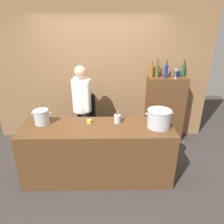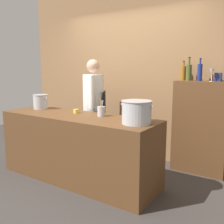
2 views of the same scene
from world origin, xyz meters
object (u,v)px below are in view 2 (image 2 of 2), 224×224
(stockpot_small, at_px, (41,102))
(wine_bottle_amber, at_px, (183,73))
(wine_glass_wide, at_px, (212,72))
(utensil_crock, at_px, (101,111))
(spice_tin_navy, at_px, (218,77))
(butter_jar, at_px, (76,111))
(wine_bottle_cobalt, at_px, (200,72))
(stockpot_large, at_px, (137,112))
(chef, at_px, (94,103))
(wine_bottle_olive, at_px, (189,72))

(stockpot_small, relative_size, wine_bottle_amber, 1.03)
(wine_bottle_amber, distance_m, wine_glass_wide, 0.46)
(utensil_crock, distance_m, wine_bottle_amber, 1.40)
(stockpot_small, height_order, utensil_crock, utensil_crock)
(wine_glass_wide, height_order, spice_tin_navy, wine_glass_wide)
(butter_jar, distance_m, wine_bottle_amber, 1.68)
(wine_bottle_cobalt, bearing_deg, wine_bottle_amber, 163.50)
(stockpot_large, bearing_deg, stockpot_small, 175.77)
(butter_jar, relative_size, wine_glass_wide, 0.44)
(stockpot_large, height_order, wine_bottle_cobalt, wine_bottle_cobalt)
(spice_tin_navy, bearing_deg, chef, -165.68)
(utensil_crock, xyz_separation_m, wine_glass_wide, (1.14, 0.99, 0.50))
(stockpot_large, xyz_separation_m, wine_bottle_cobalt, (0.36, 1.19, 0.44))
(stockpot_small, xyz_separation_m, utensil_crock, (1.15, 0.02, -0.04))
(wine_bottle_olive, bearing_deg, wine_glass_wide, -13.14)
(stockpot_large, relative_size, wine_bottle_olive, 1.22)
(wine_bottle_amber, bearing_deg, spice_tin_navy, -2.73)
(wine_bottle_cobalt, bearing_deg, wine_glass_wide, -16.75)
(butter_jar, height_order, wine_glass_wide, wine_glass_wide)
(wine_bottle_olive, xyz_separation_m, wine_bottle_amber, (-0.10, 0.05, -0.01))
(wine_glass_wide, bearing_deg, stockpot_large, -115.34)
(stockpot_large, bearing_deg, chef, 147.41)
(utensil_crock, height_order, wine_bottle_cobalt, wine_bottle_cobalt)
(wine_bottle_cobalt, relative_size, spice_tin_navy, 2.71)
(stockpot_small, relative_size, wine_glass_wide, 1.68)
(spice_tin_navy, bearing_deg, wine_bottle_amber, 177.27)
(chef, bearing_deg, spice_tin_navy, -107.54)
(chef, distance_m, utensil_crock, 0.88)
(wine_bottle_olive, xyz_separation_m, wine_glass_wide, (0.34, -0.08, 0.00))
(wine_bottle_cobalt, distance_m, wine_bottle_amber, 0.27)
(wine_bottle_cobalt, xyz_separation_m, wine_bottle_olive, (-0.16, 0.03, -0.00))
(butter_jar, bearing_deg, utensil_crock, 1.01)
(stockpot_small, distance_m, wine_bottle_amber, 2.22)
(chef, bearing_deg, butter_jar, 163.59)
(chef, distance_m, spice_tin_navy, 1.92)
(utensil_crock, height_order, spice_tin_navy, spice_tin_navy)
(spice_tin_navy, bearing_deg, wine_bottle_cobalt, -167.31)
(stockpot_small, bearing_deg, spice_tin_navy, 25.23)
(butter_jar, relative_size, spice_tin_navy, 0.65)
(stockpot_large, distance_m, stockpot_small, 1.76)
(butter_jar, relative_size, wine_bottle_olive, 0.23)
(utensil_crock, distance_m, butter_jar, 0.44)
(stockpot_small, xyz_separation_m, spice_tin_navy, (2.35, 1.11, 0.39))
(stockpot_large, relative_size, stockpot_small, 1.41)
(wine_bottle_amber, bearing_deg, butter_jar, -135.25)
(wine_bottle_olive, height_order, wine_bottle_amber, wine_bottle_olive)
(utensil_crock, height_order, wine_glass_wide, wine_glass_wide)
(chef, height_order, utensil_crock, chef)
(butter_jar, xyz_separation_m, wine_bottle_cobalt, (1.40, 1.05, 0.54))
(stockpot_small, xyz_separation_m, wine_glass_wide, (2.29, 1.00, 0.46))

